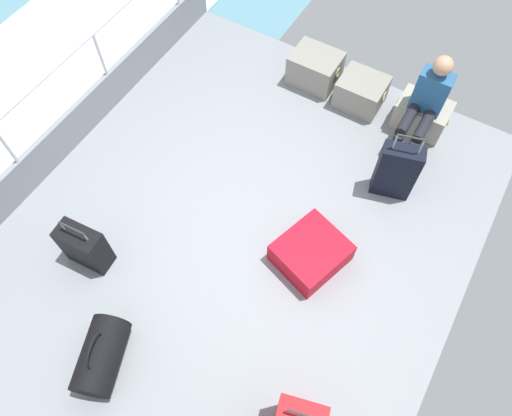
{
  "coord_description": "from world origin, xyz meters",
  "views": [
    {
      "loc": [
        1.3,
        -1.9,
        4.4
      ],
      "look_at": [
        0.09,
        0.15,
        0.25
      ],
      "focal_mm": 34.08,
      "sensor_mm": 36.0,
      "label": 1
    }
  ],
  "objects": [
    {
      "name": "cargo_crate_2",
      "position": [
        1.06,
        2.18,
        0.18
      ],
      "size": [
        0.61,
        0.39,
        0.36
      ],
      "color": "#9E9989",
      "rests_on": "ground_plane"
    },
    {
      "name": "cargo_crate_1",
      "position": [
        0.33,
        2.15,
        0.18
      ],
      "size": [
        0.56,
        0.45,
        0.36
      ],
      "color": "gray",
      "rests_on": "ground_plane"
    },
    {
      "name": "passenger_seated",
      "position": [
        1.06,
        2.0,
        0.55
      ],
      "size": [
        0.34,
        0.66,
        1.06
      ],
      "color": "#26598C",
      "rests_on": "ground_plane"
    },
    {
      "name": "sea_wake",
      "position": [
        -3.6,
        0.0,
        -0.34
      ],
      "size": [
        12.0,
        12.0,
        0.01
      ],
      "color": "#598C9E",
      "rests_on": "ground_plane"
    },
    {
      "name": "cargo_crate_0",
      "position": [
        -0.3,
        2.19,
        0.2
      ],
      "size": [
        0.6,
        0.45,
        0.4
      ],
      "color": "gray",
      "rests_on": "ground_plane"
    },
    {
      "name": "ground_plane",
      "position": [
        0.0,
        0.0,
        -0.03
      ],
      "size": [
        4.4,
        5.2,
        0.06
      ],
      "primitive_type": "cube",
      "color": "gray"
    },
    {
      "name": "suitcase_4",
      "position": [
        -1.09,
        -1.04,
        0.26
      ],
      "size": [
        0.44,
        0.26,
        0.65
      ],
      "color": "black",
      "rests_on": "ground_plane"
    },
    {
      "name": "suitcase_3",
      "position": [
        1.12,
        1.19,
        0.35
      ],
      "size": [
        0.43,
        0.28,
        0.91
      ],
      "color": "black",
      "rests_on": "ground_plane"
    },
    {
      "name": "gunwale_port",
      "position": [
        -2.17,
        0.0,
        0.23
      ],
      "size": [
        0.06,
        5.2,
        0.45
      ],
      "primitive_type": "cube",
      "color": "gray",
      "rests_on": "ground_plane"
    },
    {
      "name": "railing_port",
      "position": [
        -2.17,
        0.0,
        0.78
      ],
      "size": [
        0.04,
        4.2,
        1.02
      ],
      "color": "silver",
      "rests_on": "ground_plane"
    },
    {
      "name": "suitcase_1",
      "position": [
        0.76,
        0.05,
        0.14
      ],
      "size": [
        0.73,
        0.77,
        0.28
      ],
      "color": "#B70C1E",
      "rests_on": "ground_plane"
    },
    {
      "name": "duffel_bag",
      "position": [
        -0.33,
        -1.74,
        0.18
      ],
      "size": [
        0.55,
        0.71,
        0.5
      ],
      "color": "black",
      "rests_on": "ground_plane"
    }
  ]
}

